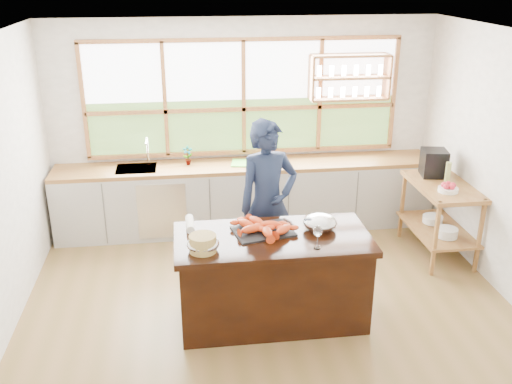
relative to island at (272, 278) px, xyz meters
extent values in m
plane|color=olive|center=(0.00, 0.20, -0.45)|extent=(5.00, 5.00, 0.00)
cube|color=white|center=(0.00, 2.45, 0.90)|extent=(5.00, 0.02, 2.70)
cube|color=white|center=(0.00, -2.05, 0.90)|extent=(5.00, 0.02, 2.70)
cube|color=white|center=(0.00, 0.20, 2.25)|extent=(5.00, 4.50, 0.02)
cube|color=#A56C39|center=(0.00, 2.42, 1.25)|extent=(4.05, 0.06, 1.50)
cube|color=white|center=(0.00, 2.44, 1.59)|extent=(3.98, 0.01, 0.75)
cube|color=#3D5B21|center=(0.00, 2.44, 0.87)|extent=(3.98, 0.01, 0.70)
cube|color=#A56C39|center=(1.35, 2.31, 1.77)|extent=(1.00, 0.28, 0.03)
cube|color=#A56C39|center=(1.35, 2.31, 1.50)|extent=(1.00, 0.28, 0.03)
cube|color=#A56C39|center=(1.35, 2.31, 1.22)|extent=(1.00, 0.28, 0.03)
cube|color=#A56C39|center=(0.85, 2.31, 1.50)|extent=(0.03, 0.28, 0.55)
cube|color=#A56C39|center=(1.85, 2.31, 1.50)|extent=(0.03, 0.28, 0.55)
cube|color=#A5A29D|center=(0.00, 2.14, -0.03)|extent=(4.90, 0.62, 0.85)
cube|color=silver|center=(-1.10, 1.82, -0.02)|extent=(0.60, 0.01, 0.72)
cube|color=olive|center=(0.00, 2.14, 0.42)|extent=(4.90, 0.62, 0.05)
cube|color=silver|center=(-1.40, 2.14, 0.37)|extent=(0.50, 0.42, 0.16)
cube|color=olive|center=(2.45, 0.60, 0.00)|extent=(0.04, 0.04, 0.90)
cube|color=olive|center=(2.45, 1.60, 0.00)|extent=(0.04, 0.04, 0.90)
cube|color=olive|center=(1.93, 0.60, 0.00)|extent=(0.04, 0.04, 0.90)
cube|color=olive|center=(1.93, 1.60, 0.00)|extent=(0.04, 0.04, 0.90)
cube|color=olive|center=(2.19, 1.10, -0.13)|extent=(0.62, 1.10, 0.03)
cube|color=olive|center=(2.19, 1.10, 0.42)|extent=(0.62, 1.10, 0.05)
cylinder|color=white|center=(2.19, 0.85, -0.07)|extent=(0.24, 0.24, 0.11)
cylinder|color=white|center=(2.19, 1.25, -0.07)|extent=(0.24, 0.24, 0.09)
cube|color=black|center=(0.00, 0.00, -0.03)|extent=(1.77, 0.82, 0.84)
cube|color=black|center=(0.00, 0.00, 0.42)|extent=(1.85, 0.90, 0.06)
imported|color=#172039|center=(0.06, 0.74, 0.46)|extent=(0.77, 0.61, 1.84)
imported|color=slate|center=(-0.75, 2.20, 0.57)|extent=(0.13, 0.09, 0.25)
cube|color=#5FCB3F|center=(0.01, 2.14, 0.45)|extent=(0.45, 0.37, 0.01)
cube|color=black|center=(2.19, 1.40, 0.61)|extent=(0.33, 0.35, 0.32)
cylinder|color=#9DAF58|center=(2.24, 1.12, 0.58)|extent=(0.08, 0.08, 0.26)
cylinder|color=white|center=(2.14, 0.87, 0.47)|extent=(0.22, 0.22, 0.05)
sphere|color=red|center=(2.19, 0.87, 0.52)|extent=(0.07, 0.07, 0.07)
sphere|color=red|center=(2.16, 0.92, 0.52)|extent=(0.07, 0.07, 0.07)
sphere|color=red|center=(2.10, 0.90, 0.52)|extent=(0.07, 0.07, 0.07)
sphere|color=red|center=(2.10, 0.84, 0.52)|extent=(0.07, 0.07, 0.07)
sphere|color=red|center=(2.16, 0.82, 0.52)|extent=(0.07, 0.07, 0.07)
cube|color=black|center=(-0.08, 0.11, 0.45)|extent=(0.62, 0.50, 0.02)
ellipsoid|color=#E35418|center=(-0.20, 0.06, 0.50)|extent=(0.23, 0.15, 0.08)
ellipsoid|color=#E35418|center=(0.00, 0.13, 0.50)|extent=(0.23, 0.14, 0.08)
ellipsoid|color=#E35418|center=(0.10, 0.01, 0.50)|extent=(0.21, 0.21, 0.08)
ellipsoid|color=#E35418|center=(-0.13, 0.23, 0.50)|extent=(0.18, 0.23, 0.08)
ellipsoid|color=#E35418|center=(-0.06, -0.03, 0.50)|extent=(0.11, 0.22, 0.08)
ellipsoid|color=#E35418|center=(-0.24, 0.19, 0.50)|extent=(0.20, 0.22, 0.08)
ellipsoid|color=silver|center=(-0.66, -0.19, 0.51)|extent=(0.29, 0.29, 0.14)
ellipsoid|color=silver|center=(0.48, 0.10, 0.51)|extent=(0.33, 0.33, 0.16)
cylinder|color=white|center=(0.36, -0.29, 0.45)|extent=(0.06, 0.06, 0.01)
cylinder|color=white|center=(0.36, -0.29, 0.52)|extent=(0.01, 0.01, 0.13)
ellipsoid|color=white|center=(0.36, -0.29, 0.62)|extent=(0.08, 0.08, 0.10)
cylinder|color=tan|center=(-0.66, -0.21, 0.52)|extent=(0.24, 0.24, 0.16)
cylinder|color=white|center=(-0.77, 0.30, 0.49)|extent=(0.09, 0.30, 0.08)
camera|label=1|loc=(-0.79, -4.77, 2.82)|focal=40.00mm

